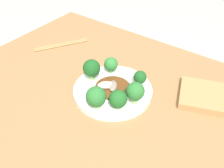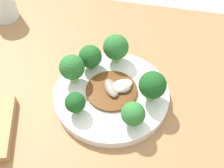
{
  "view_description": "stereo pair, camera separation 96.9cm",
  "coord_description": "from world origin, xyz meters",
  "px_view_note": "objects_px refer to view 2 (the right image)",
  "views": [
    {
      "loc": [
        0.41,
        -0.51,
        1.3
      ],
      "look_at": [
        0.04,
        -0.0,
        0.8
      ],
      "focal_mm": 42.0,
      "sensor_mm": 36.0,
      "label": 1
    },
    {
      "loc": [
        -0.03,
        0.35,
        1.21
      ],
      "look_at": [
        0.04,
        -0.0,
        0.8
      ],
      "focal_mm": 42.0,
      "sensor_mm": 36.0,
      "label": 2
    }
  ],
  "objects_px": {
    "broccoli_south": "(116,47)",
    "broccoli_northwest": "(133,114)",
    "plate": "(112,93)",
    "broccoli_northeast": "(75,103)",
    "broccoli_east": "(72,68)",
    "stirfry_center": "(115,88)",
    "drinking_glass": "(1,1)",
    "broccoli_west": "(153,85)",
    "broccoli_southeast": "(90,57)"
  },
  "relations": [
    {
      "from": "broccoli_southeast",
      "to": "stirfry_center",
      "type": "bearing_deg",
      "value": 141.44
    },
    {
      "from": "broccoli_west",
      "to": "stirfry_center",
      "type": "height_order",
      "value": "broccoli_west"
    },
    {
      "from": "broccoli_southeast",
      "to": "broccoli_south",
      "type": "bearing_deg",
      "value": -145.26
    },
    {
      "from": "drinking_glass",
      "to": "broccoli_northeast",
      "type": "bearing_deg",
      "value": 137.18
    },
    {
      "from": "broccoli_south",
      "to": "broccoli_northwest",
      "type": "xyz_separation_m",
      "value": [
        -0.07,
        0.16,
        -0.01
      ]
    },
    {
      "from": "broccoli_northeast",
      "to": "broccoli_east",
      "type": "xyz_separation_m",
      "value": [
        0.03,
        -0.08,
        0.01
      ]
    },
    {
      "from": "broccoli_northwest",
      "to": "stirfry_center",
      "type": "bearing_deg",
      "value": -55.67
    },
    {
      "from": "broccoli_south",
      "to": "broccoli_west",
      "type": "xyz_separation_m",
      "value": [
        -0.1,
        0.09,
        0.0
      ]
    },
    {
      "from": "broccoli_east",
      "to": "broccoli_southeast",
      "type": "relative_size",
      "value": 1.15
    },
    {
      "from": "plate",
      "to": "broccoli_east",
      "type": "bearing_deg",
      "value": -5.65
    },
    {
      "from": "broccoli_south",
      "to": "broccoli_northwest",
      "type": "bearing_deg",
      "value": 112.61
    },
    {
      "from": "broccoli_southeast",
      "to": "stirfry_center",
      "type": "xyz_separation_m",
      "value": [
        -0.07,
        0.05,
        -0.03
      ]
    },
    {
      "from": "broccoli_northeast",
      "to": "broccoli_east",
      "type": "distance_m",
      "value": 0.09
    },
    {
      "from": "broccoli_east",
      "to": "drinking_glass",
      "type": "distance_m",
      "value": 0.35
    },
    {
      "from": "broccoli_southeast",
      "to": "drinking_glass",
      "type": "relative_size",
      "value": 0.59
    },
    {
      "from": "broccoli_south",
      "to": "broccoli_northwest",
      "type": "relative_size",
      "value": 1.3
    },
    {
      "from": "broccoli_east",
      "to": "broccoli_northwest",
      "type": "bearing_deg",
      "value": 150.96
    },
    {
      "from": "plate",
      "to": "stirfry_center",
      "type": "xyz_separation_m",
      "value": [
        -0.01,
        -0.0,
        0.02
      ]
    },
    {
      "from": "broccoli_northeast",
      "to": "stirfry_center",
      "type": "bearing_deg",
      "value": -131.68
    },
    {
      "from": "plate",
      "to": "broccoli_southeast",
      "type": "xyz_separation_m",
      "value": [
        0.06,
        -0.06,
        0.04
      ]
    },
    {
      "from": "broccoli_east",
      "to": "broccoli_west",
      "type": "bearing_deg",
      "value": 176.23
    },
    {
      "from": "broccoli_south",
      "to": "drinking_glass",
      "type": "relative_size",
      "value": 0.69
    },
    {
      "from": "drinking_glass",
      "to": "broccoli_east",
      "type": "bearing_deg",
      "value": 143.12
    },
    {
      "from": "plate",
      "to": "broccoli_south",
      "type": "height_order",
      "value": "broccoli_south"
    },
    {
      "from": "plate",
      "to": "broccoli_south",
      "type": "bearing_deg",
      "value": -82.77
    },
    {
      "from": "broccoli_east",
      "to": "broccoli_northwest",
      "type": "xyz_separation_m",
      "value": [
        -0.15,
        0.08,
        -0.01
      ]
    },
    {
      "from": "plate",
      "to": "broccoli_northwest",
      "type": "distance_m",
      "value": 0.1
    },
    {
      "from": "broccoli_south",
      "to": "drinking_glass",
      "type": "bearing_deg",
      "value": -19.62
    },
    {
      "from": "stirfry_center",
      "to": "broccoli_south",
      "type": "bearing_deg",
      "value": -78.83
    },
    {
      "from": "broccoli_northeast",
      "to": "broccoli_west",
      "type": "distance_m",
      "value": 0.16
    },
    {
      "from": "plate",
      "to": "stirfry_center",
      "type": "distance_m",
      "value": 0.02
    },
    {
      "from": "drinking_glass",
      "to": "plate",
      "type": "bearing_deg",
      "value": 149.28
    },
    {
      "from": "broccoli_southeast",
      "to": "drinking_glass",
      "type": "xyz_separation_m",
      "value": [
        0.31,
        -0.16,
        -0.0
      ]
    },
    {
      "from": "broccoli_northwest",
      "to": "drinking_glass",
      "type": "relative_size",
      "value": 0.53
    },
    {
      "from": "broccoli_southeast",
      "to": "broccoli_east",
      "type": "bearing_deg",
      "value": 61.56
    },
    {
      "from": "plate",
      "to": "broccoli_west",
      "type": "relative_size",
      "value": 3.49
    },
    {
      "from": "broccoli_south",
      "to": "broccoli_east",
      "type": "xyz_separation_m",
      "value": [
        0.08,
        0.08,
        0.0
      ]
    },
    {
      "from": "stirfry_center",
      "to": "broccoli_northeast",
      "type": "bearing_deg",
      "value": 48.32
    },
    {
      "from": "plate",
      "to": "broccoli_west",
      "type": "bearing_deg",
      "value": 178.24
    },
    {
      "from": "broccoli_west",
      "to": "broccoli_south",
      "type": "bearing_deg",
      "value": -44.93
    },
    {
      "from": "stirfry_center",
      "to": "broccoli_northwest",
      "type": "bearing_deg",
      "value": 124.33
    },
    {
      "from": "broccoli_south",
      "to": "broccoli_west",
      "type": "height_order",
      "value": "same"
    },
    {
      "from": "plate",
      "to": "drinking_glass",
      "type": "bearing_deg",
      "value": -30.72
    },
    {
      "from": "broccoli_northeast",
      "to": "drinking_glass",
      "type": "relative_size",
      "value": 0.49
    },
    {
      "from": "broccoli_south",
      "to": "broccoli_southeast",
      "type": "relative_size",
      "value": 1.18
    },
    {
      "from": "broccoli_northwest",
      "to": "stirfry_center",
      "type": "distance_m",
      "value": 0.09
    },
    {
      "from": "broccoli_east",
      "to": "broccoli_northwest",
      "type": "height_order",
      "value": "broccoli_east"
    },
    {
      "from": "plate",
      "to": "broccoli_northwest",
      "type": "relative_size",
      "value": 4.59
    },
    {
      "from": "broccoli_northeast",
      "to": "broccoli_south",
      "type": "bearing_deg",
      "value": -105.88
    },
    {
      "from": "broccoli_northeast",
      "to": "broccoli_south",
      "type": "height_order",
      "value": "broccoli_south"
    }
  ]
}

